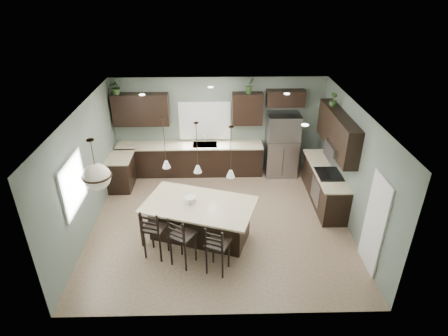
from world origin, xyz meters
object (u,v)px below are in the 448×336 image
refrigerator (282,145)px  serving_dish (190,200)px  kitchen_island (200,222)px  plant_back_left (116,87)px  bar_stool_left (155,232)px  bar_stool_right (218,248)px  bar_stool_center (183,240)px

refrigerator → serving_dish: (-2.46, -2.96, 0.07)m
kitchen_island → serving_dish: size_ratio=9.78×
refrigerator → plant_back_left: plant_back_left is taller
refrigerator → kitchen_island: 3.81m
refrigerator → plant_back_left: size_ratio=4.68×
bar_stool_left → bar_stool_right: size_ratio=1.04×
bar_stool_right → bar_stool_center: bearing=-176.6°
refrigerator → bar_stool_right: refrigerator is taller
refrigerator → plant_back_left: bearing=178.1°
kitchen_island → refrigerator: bearing=71.3°
bar_stool_left → bar_stool_right: (1.28, -0.50, -0.02)m
serving_dish → plant_back_left: bearing=123.9°
serving_dish → plant_back_left: (-2.09, 3.11, 1.60)m
bar_stool_center → bar_stool_left: bearing=-172.9°
refrigerator → kitchen_island: (-2.27, -3.02, -0.46)m
bar_stool_center → plant_back_left: (-1.97, 3.96, 2.01)m
serving_dish → bar_stool_right: bar_stool_right is taller
kitchen_island → bar_stool_right: 1.10m
plant_back_left → serving_dish: bearing=-56.1°
kitchen_island → serving_dish: bearing=180.0°
kitchen_island → bar_stool_right: (0.39, -1.03, 0.10)m
serving_dish → bar_stool_center: 0.95m
refrigerator → bar_stool_left: bearing=-131.7°
plant_back_left → bar_stool_right: bearing=-57.6°
refrigerator → serving_dish: bearing=-129.7°
kitchen_island → bar_stool_left: size_ratio=1.99×
bar_stool_center → kitchen_island: bearing=100.0°
refrigerator → bar_stool_center: bearing=-124.1°
bar_stool_right → refrigerator: bearing=87.5°
kitchen_island → plant_back_left: plant_back_left is taller
serving_dish → bar_stool_left: (-0.70, -0.59, -0.41)m
kitchen_island → bar_stool_left: 1.04m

